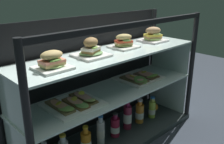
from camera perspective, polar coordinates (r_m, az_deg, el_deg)
The scene contains 20 objects.
ground_plane at distance 2.05m, azimuth -0.00°, elevation -15.51°, with size 6.00×6.00×0.02m, color #2A303A.
case_base_deck at distance 2.04m, azimuth -0.00°, elevation -14.77°, with size 1.53×0.46×0.04m, color #2B3435.
case_frame at distance 1.88m, azimuth -2.41°, elevation -0.45°, with size 1.53×0.46×0.95m.
riser_lower_tier at distance 1.93m, azimuth -0.00°, elevation -9.68°, with size 1.45×0.38×0.37m.
shelf_lower_glass at distance 1.84m, azimuth -0.00°, elevation -4.47°, with size 1.47×0.40×0.01m, color silver.
riser_upper_tier at distance 1.79m, azimuth -0.00°, elevation -0.20°, with size 1.45×0.38×0.28m.
shelf_upper_glass at distance 1.75m, azimuth -0.00°, elevation 4.30°, with size 1.47×0.40×0.01m, color silver.
plated_roll_sandwich_right_of_center at distance 1.41m, azimuth -13.44°, elevation 2.27°, with size 0.19×0.19×0.11m.
plated_roll_sandwich_center at distance 1.64m, azimuth -4.78°, elevation 5.03°, with size 0.21×0.21×0.13m.
plated_roll_sandwich_near_left_corner at distance 1.87m, azimuth 2.68°, elevation 6.65°, with size 0.18×0.18×0.10m.
plated_roll_sandwich_mid_right at distance 2.11m, azimuth 9.28°, elevation 8.09°, with size 0.20×0.20×0.12m.
open_sandwich_tray_near_left_corner at distance 1.63m, azimuth -8.58°, elevation -7.04°, with size 0.34×0.30×0.06m.
open_sandwich_tray_mid_left at distance 2.07m, azimuth 6.33°, elevation -1.21°, with size 0.34×0.30×0.06m.
juice_bottle_tucked_behind at distance 1.81m, azimuth -5.93°, elevation -15.72°, with size 0.07×0.07×0.21m.
juice_bottle_back_left at distance 1.89m, azimuth -2.58°, elevation -13.40°, with size 0.06×0.06×0.23m.
juice_bottle_back_right at distance 1.98m, azimuth 0.71°, elevation -12.37°, with size 0.07×0.07×0.20m.
juice_bottle_front_second at distance 2.07m, azimuth 3.55°, elevation -10.14°, with size 0.07×0.07×0.25m.
juice_bottle_back_center at distance 2.18m, azimuth 6.28°, elevation -9.24°, with size 0.07×0.07×0.21m.
juice_bottle_front_right_end at distance 2.27m, azimuth 9.08°, elevation -8.29°, with size 0.06×0.06×0.20m.
orange_fruit_beside_bottles at distance 2.40m, azimuth 9.56°, elevation -7.85°, with size 0.07×0.07×0.07m, color orange.
Camera 1 is at (-1.17, -1.22, 1.15)m, focal length 40.27 mm.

